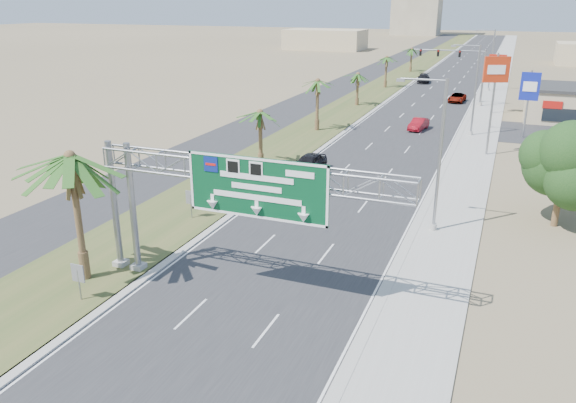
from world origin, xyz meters
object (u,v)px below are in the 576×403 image
Objects in this scene: car_left_lane at (309,164)px; car_far at (423,78)px; pole_sign_red_far at (497,66)px; car_right_lane at (457,98)px; pole_sign_blue at (530,89)px; sign_gantry at (231,181)px; car_mid_lane at (419,124)px; palm_near at (70,157)px; pole_sign_red_near at (496,76)px; signal_mast at (469,72)px.

car_far is at bearing 94.53° from car_left_lane.
pole_sign_red_far is at bearing 73.51° from car_left_lane.
pole_sign_blue is at bearing -62.87° from car_right_lane.
car_far is (-3.25, 84.26, -5.28)m from sign_gantry.
car_left_lane reaches higher than car_right_lane.
palm_near is at bearing -95.49° from car_mid_lane.
pole_sign_red_near reaches higher than sign_gantry.
palm_near is at bearing -166.68° from sign_gantry.
palm_near is at bearing -107.23° from pole_sign_red_far.
signal_mast is (6.23, 62.05, -1.21)m from sign_gantry.
sign_gantry reaches higher than car_left_lane.
car_mid_lane is (-3.67, -19.12, -4.17)m from signal_mast.
palm_near is 1.73× the size of car_left_lane.
car_mid_lane is 0.52× the size of pole_sign_red_far.
sign_gantry is 1.63× the size of signal_mast.
pole_sign_red_far is at bearing 72.77° from palm_near.
sign_gantry is 64.95m from car_right_lane.
sign_gantry is at bearing -90.67° from car_right_lane.
palm_near is at bearing -102.66° from signal_mast.
pole_sign_red_far is (5.27, -7.78, 5.64)m from car_right_lane.
car_right_lane is at bearing 79.00° from palm_near.
car_right_lane is 21.29m from car_far.
car_right_lane is 23.68m from pole_sign_blue.
pole_sign_red_near is at bearing 44.94° from car_left_lane.
pole_sign_red_far is at bearing -52.31° from car_right_lane.
car_right_lane is at bearing 113.56° from pole_sign_blue.
pole_sign_blue is at bearing 70.45° from pole_sign_red_near.
car_far is (-5.81, 41.33, 0.10)m from car_mid_lane.
car_left_lane is 1.16× the size of car_mid_lane.
sign_gantry is 2.01× the size of palm_near.
pole_sign_red_near is (8.14, -9.12, 7.01)m from car_mid_lane.
car_left_lane is at bearing -139.96° from pole_sign_red_near.
car_left_lane reaches higher than car_far.
palm_near is 0.81× the size of signal_mast.
car_left_lane is 19.97m from pole_sign_red_near.
car_mid_lane is 0.77× the size of car_far.
sign_gantry is 4.03× the size of car_mid_lane.
car_mid_lane is 0.88× the size of car_right_lane.
car_far is at bearing 92.21° from sign_gantry.
car_left_lane is at bearing 79.27° from palm_near.
car_far is 44.73m from pole_sign_blue.
sign_gantry is 57.65m from pole_sign_red_far.
car_mid_lane is 12.43m from pole_sign_blue.
pole_sign_red_near is at bearing -81.01° from signal_mast.
car_left_lane is at bearing -129.46° from pole_sign_blue.
car_far is 31.04m from pole_sign_red_far.
pole_sign_red_near reaches higher than car_far.
pole_sign_blue is at bearing -67.37° from signal_mast.
car_left_lane is at bearing -111.39° from pole_sign_red_far.
sign_gantry is 2.28× the size of pole_sign_blue.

